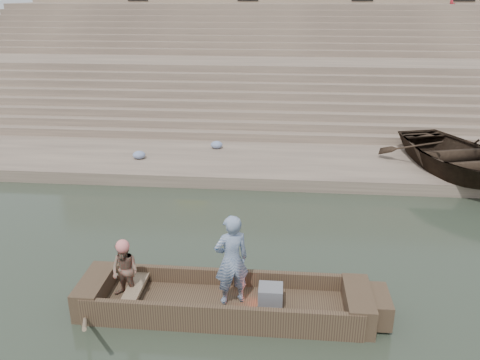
# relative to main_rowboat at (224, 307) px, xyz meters

# --- Properties ---
(ground) EXTENTS (120.00, 120.00, 0.00)m
(ground) POSITION_rel_main_rowboat_xyz_m (0.60, 0.21, -0.11)
(ground) COLOR #283125
(ground) RESTS_ON ground
(lower_landing) EXTENTS (32.00, 4.00, 0.40)m
(lower_landing) POSITION_rel_main_rowboat_xyz_m (0.60, 8.21, 0.09)
(lower_landing) COLOR gray
(lower_landing) RESTS_ON ground
(mid_landing) EXTENTS (32.00, 3.00, 2.80)m
(mid_landing) POSITION_rel_main_rowboat_xyz_m (0.60, 15.71, 1.29)
(mid_landing) COLOR gray
(mid_landing) RESTS_ON ground
(upper_landing) EXTENTS (32.00, 3.00, 5.20)m
(upper_landing) POSITION_rel_main_rowboat_xyz_m (0.60, 22.71, 2.49)
(upper_landing) COLOR gray
(upper_landing) RESTS_ON ground
(ghat_steps) EXTENTS (32.00, 11.00, 5.20)m
(ghat_steps) POSITION_rel_main_rowboat_xyz_m (0.60, 17.40, 1.69)
(ghat_steps) COLOR gray
(ghat_steps) RESTS_ON ground
(main_rowboat) EXTENTS (5.00, 1.30, 0.22)m
(main_rowboat) POSITION_rel_main_rowboat_xyz_m (0.00, 0.00, 0.00)
(main_rowboat) COLOR brown
(main_rowboat) RESTS_ON ground
(rowboat_trim) EXTENTS (6.04, 2.63, 1.87)m
(rowboat_trim) POSITION_rel_main_rowboat_xyz_m (0.21, -0.01, 0.20)
(rowboat_trim) COLOR brown
(rowboat_trim) RESTS_ON ground
(standing_man) EXTENTS (0.79, 0.68, 1.84)m
(standing_man) POSITION_rel_main_rowboat_xyz_m (0.16, 0.04, 1.03)
(standing_man) COLOR navy
(standing_man) RESTS_ON main_rowboat
(rowing_man) EXTENTS (0.71, 0.63, 1.20)m
(rowing_man) POSITION_rel_main_rowboat_xyz_m (-1.90, -0.02, 0.71)
(rowing_man) COLOR #267258
(rowing_man) RESTS_ON main_rowboat
(television) EXTENTS (0.46, 0.42, 0.40)m
(television) POSITION_rel_main_rowboat_xyz_m (0.89, -0.00, 0.31)
(television) COLOR slate
(television) RESTS_ON main_rowboat
(beached_rowboat) EXTENTS (4.99, 6.02, 1.08)m
(beached_rowboat) POSITION_rel_main_rowboat_xyz_m (6.61, 7.48, 0.83)
(beached_rowboat) COLOR #2D2116
(beached_rowboat) RESTS_ON lower_landing
(cloth_bundles) EXTENTS (19.00, 1.96, 0.26)m
(cloth_bundles) POSITION_rel_main_rowboat_xyz_m (-1.81, 8.70, 0.42)
(cloth_bundles) COLOR #3F5999
(cloth_bundles) RESTS_ON lower_landing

